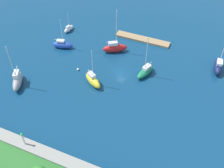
# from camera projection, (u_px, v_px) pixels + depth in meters

# --- Properties ---
(water) EXTENTS (160.00, 160.00, 0.00)m
(water) POSITION_uv_depth(u_px,v_px,m) (121.00, 73.00, 79.16)
(water) COLOR navy
(water) RESTS_ON ground
(pier_dock) EXTENTS (18.61, 3.09, 0.66)m
(pier_dock) POSITION_uv_depth(u_px,v_px,m) (142.00, 39.00, 91.36)
(pier_dock) COLOR #997A56
(pier_dock) RESTS_ON ground
(breakwater) EXTENTS (67.05, 2.76, 1.57)m
(breakwater) POSITION_uv_depth(u_px,v_px,m) (65.00, 162.00, 57.33)
(breakwater) COLOR gray
(breakwater) RESTS_ON ground
(harbor_beacon) EXTENTS (0.56, 0.56, 3.73)m
(harbor_beacon) POSITION_uv_depth(u_px,v_px,m) (23.00, 138.00, 58.19)
(harbor_beacon) COLOR silver
(harbor_beacon) RESTS_ON breakwater
(sailboat_gray_lone_north) EXTENTS (5.53, 7.82, 13.42)m
(sailboat_gray_lone_north) POSITION_uv_depth(u_px,v_px,m) (17.00, 80.00, 74.48)
(sailboat_gray_lone_north) COLOR gray
(sailboat_gray_lone_north) RESTS_ON water
(sailboat_yellow_along_channel) EXTENTS (6.86, 5.49, 11.86)m
(sailboat_yellow_along_channel) POSITION_uv_depth(u_px,v_px,m) (93.00, 80.00, 74.84)
(sailboat_yellow_along_channel) COLOR yellow
(sailboat_yellow_along_channel) RESTS_ON water
(sailboat_red_near_pier) EXTENTS (7.85, 6.06, 14.68)m
(sailboat_red_near_pier) POSITION_uv_depth(u_px,v_px,m) (115.00, 48.00, 85.72)
(sailboat_red_near_pier) COLOR red
(sailboat_red_near_pier) RESTS_ON water
(sailboat_white_outer_mooring) EXTENTS (1.94, 4.96, 7.31)m
(sailboat_white_outer_mooring) POSITION_uv_depth(u_px,v_px,m) (69.00, 29.00, 95.07)
(sailboat_white_outer_mooring) COLOR white
(sailboat_white_outer_mooring) RESTS_ON water
(sailboat_green_west_end) EXTENTS (4.39, 7.44, 13.06)m
(sailboat_green_west_end) POSITION_uv_depth(u_px,v_px,m) (145.00, 71.00, 77.90)
(sailboat_green_west_end) COLOR #19724C
(sailboat_green_west_end) RESTS_ON water
(sailboat_navy_far_south) EXTENTS (3.16, 7.83, 12.03)m
(sailboat_navy_far_south) POSITION_uv_depth(u_px,v_px,m) (218.00, 66.00, 79.13)
(sailboat_navy_far_south) COLOR #141E4C
(sailboat_navy_far_south) RESTS_ON water
(sailboat_blue_by_breakwater) EXTENTS (7.12, 3.96, 10.54)m
(sailboat_blue_by_breakwater) POSITION_uv_depth(u_px,v_px,m) (63.00, 45.00, 87.50)
(sailboat_blue_by_breakwater) COLOR #2347B2
(sailboat_blue_by_breakwater) RESTS_ON water
(mooring_buoy_white) EXTENTS (0.69, 0.69, 0.69)m
(mooring_buoy_white) POSITION_uv_depth(u_px,v_px,m) (78.00, 69.00, 79.94)
(mooring_buoy_white) COLOR white
(mooring_buoy_white) RESTS_ON water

